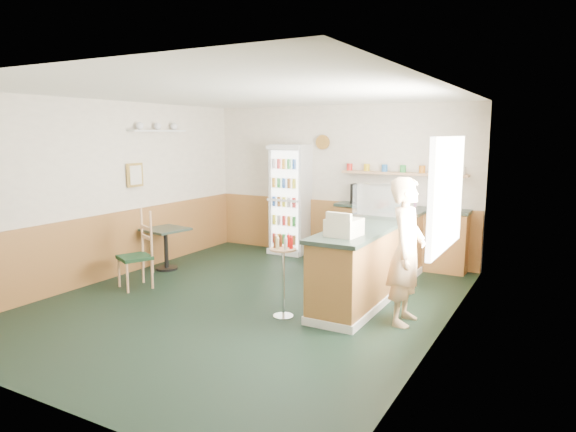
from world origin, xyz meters
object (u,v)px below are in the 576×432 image
Objects in this scene: condiment_stand at (283,265)px; cafe_table at (166,241)px; display_case at (385,202)px; cash_register at (344,227)px; drinks_fridge at (290,199)px; cafe_chair at (139,247)px; shopkeeper at (406,251)px.

condiment_stand is 2.94m from cafe_table.
display_case is 1.49m from cash_register.
drinks_fridge is 1.78× the size of cafe_chair.
drinks_fridge reaches higher than cafe_chair.
cafe_chair is at bearing -170.62° from cash_register.
cafe_chair is (-2.46, 0.10, -0.06)m from condiment_stand.
condiment_stand is (-1.34, -0.53, -0.22)m from shopkeeper.
drinks_fridge reaches higher than display_case.
display_case is 0.49× the size of shopkeeper.
drinks_fridge is 2.41× the size of display_case.
cafe_chair is at bearing 177.68° from condiment_stand.
drinks_fridge is 1.17× the size of shopkeeper.
condiment_stand is at bearing -19.74° from cafe_table.
shopkeeper is 4.14m from cafe_table.
cash_register is 0.77m from shopkeeper.
shopkeeper reaches higher than display_case.
cafe_table is (-4.10, 0.46, -0.38)m from shopkeeper.
cash_register reaches higher than condiment_stand.
shopkeeper is at bearing 31.20° from cafe_chair.
cafe_table is (-2.76, 0.99, -0.16)m from condiment_stand.
drinks_fridge is 5.39× the size of cash_register.
display_case is 2.01m from condiment_stand.
cafe_table is (-3.40, -0.82, -0.76)m from display_case.
display_case is 0.84× the size of condiment_stand.
cafe_table is at bearing 133.55° from cafe_chair.
condiment_stand is 2.46m from cafe_chair.
condiment_stand is at bearing 109.50° from shopkeeper.
cash_register is (2.21, -2.69, 0.11)m from drinks_fridge.
display_case reaches higher than cafe_table.
shopkeeper is at bearing -61.33° from display_case.
cafe_table is at bearing -120.28° from drinks_fridge.
cafe_table is at bearing 81.38° from shopkeeper.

